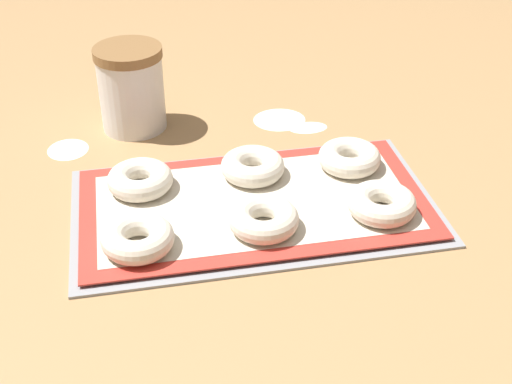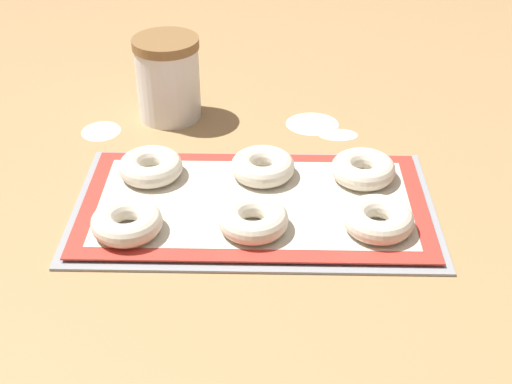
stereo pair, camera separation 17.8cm
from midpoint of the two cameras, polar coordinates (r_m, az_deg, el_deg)
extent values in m
plane|color=#A87F51|center=(1.00, 4.93, -1.88)|extent=(2.80, 2.80, 0.00)
cube|color=#93969B|center=(1.00, 5.07, -1.41)|extent=(0.51, 0.29, 0.01)
cube|color=red|center=(1.00, 5.08, -1.17)|extent=(0.48, 0.26, 0.00)
cube|color=beige|center=(1.00, 5.08, -1.15)|extent=(0.44, 0.22, 0.00)
torus|color=silver|center=(0.93, -5.02, -2.74)|extent=(0.09, 0.09, 0.03)
torus|color=silver|center=(0.94, 4.91, -2.52)|extent=(0.09, 0.09, 0.03)
torus|color=silver|center=(0.97, 15.02, -2.44)|extent=(0.09, 0.09, 0.03)
torus|color=silver|center=(1.04, -3.68, 1.76)|extent=(0.09, 0.09, 0.03)
torus|color=silver|center=(1.05, 5.40, 1.78)|extent=(0.09, 0.09, 0.03)
torus|color=silver|center=(1.07, 13.35, 1.53)|extent=(0.09, 0.09, 0.03)
cylinder|color=white|center=(1.21, -2.87, 8.53)|extent=(0.11, 0.11, 0.13)
cylinder|color=olive|center=(1.18, -2.97, 11.63)|extent=(0.11, 0.11, 0.02)
ellipsoid|color=white|center=(1.23, 8.70, 5.26)|extent=(0.09, 0.08, 0.00)
ellipsoid|color=white|center=(1.20, 10.85, 4.35)|extent=(0.07, 0.04, 0.00)
ellipsoid|color=white|center=(1.20, -8.25, 4.68)|extent=(0.07, 0.07, 0.00)
camera|label=1|loc=(0.09, -84.85, 3.45)|focal=50.00mm
camera|label=2|loc=(0.09, 95.15, -3.45)|focal=50.00mm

